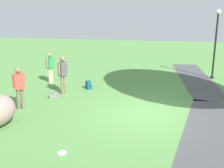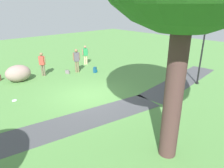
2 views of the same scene
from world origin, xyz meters
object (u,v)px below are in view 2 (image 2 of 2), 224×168
object	(u,v)px
man_near_boulder	(42,63)
frisbee_on_grass	(14,100)
lamp_post	(203,48)
passerby_on_path	(85,54)
lawn_boulder	(18,73)
handbag_on_grass	(67,72)
woman_with_handbag	(77,59)
spare_backpack_on_lawn	(95,70)

from	to	relation	value
man_near_boulder	frisbee_on_grass	distance (m)	4.21
lamp_post	passerby_on_path	distance (m)	9.04
lawn_boulder	frisbee_on_grass	world-z (taller)	lawn_boulder
handbag_on_grass	woman_with_handbag	bearing A→B (deg)	162.76
lawn_boulder	frisbee_on_grass	xyz separation A→B (m)	(1.28, 2.84, -0.54)
man_near_boulder	passerby_on_path	bearing A→B (deg)	-173.90
lamp_post	frisbee_on_grass	bearing A→B (deg)	-29.11
spare_backpack_on_lawn	woman_with_handbag	bearing A→B (deg)	-43.93
spare_backpack_on_lawn	frisbee_on_grass	bearing A→B (deg)	8.86
man_near_boulder	passerby_on_path	size ratio (longest dim) A/B	1.05
passerby_on_path	spare_backpack_on_lawn	size ratio (longest dim) A/B	3.98
lawn_boulder	spare_backpack_on_lawn	xyz separation A→B (m)	(-4.87, 1.88, -0.35)
lawn_boulder	woman_with_handbag	world-z (taller)	woman_with_handbag
spare_backpack_on_lawn	frisbee_on_grass	world-z (taller)	spare_backpack_on_lawn
lamp_post	frisbee_on_grass	distance (m)	11.14
passerby_on_path	handbag_on_grass	xyz separation A→B (m)	(2.46, 1.14, -0.77)
frisbee_on_grass	spare_backpack_on_lawn	bearing A→B (deg)	-171.14
woman_with_handbag	lawn_boulder	bearing A→B (deg)	-13.77
spare_backpack_on_lawn	frisbee_on_grass	distance (m)	6.23
lamp_post	woman_with_handbag	distance (m)	8.49
lamp_post	handbag_on_grass	distance (m)	9.22
man_near_boulder	spare_backpack_on_lawn	distance (m)	3.76
spare_backpack_on_lawn	passerby_on_path	bearing A→B (deg)	-109.18
passerby_on_path	frisbee_on_grass	world-z (taller)	passerby_on_path
lawn_boulder	passerby_on_path	xyz separation A→B (m)	(-5.67, -0.40, 0.37)
lawn_boulder	frisbee_on_grass	bearing A→B (deg)	65.76
lawn_boulder	passerby_on_path	bearing A→B (deg)	-175.93
lamp_post	lawn_boulder	distance (m)	11.72
man_near_boulder	spare_backpack_on_lawn	size ratio (longest dim) A/B	4.17
woman_with_handbag	spare_backpack_on_lawn	xyz separation A→B (m)	(-0.96, 0.92, -0.83)
lamp_post	man_near_boulder	world-z (taller)	lamp_post
lawn_boulder	man_near_boulder	world-z (taller)	man_near_boulder
lawn_boulder	handbag_on_grass	size ratio (longest dim) A/B	4.97
lamp_post	woman_with_handbag	xyz separation A→B (m)	(4.33, -7.19, -1.29)
man_near_boulder	handbag_on_grass	bearing A→B (deg)	154.56
woman_with_handbag	passerby_on_path	distance (m)	2.22
spare_backpack_on_lawn	lamp_post	bearing A→B (deg)	118.32
woman_with_handbag	handbag_on_grass	distance (m)	1.15
woman_with_handbag	passerby_on_path	bearing A→B (deg)	-142.20
lamp_post	spare_backpack_on_lawn	world-z (taller)	lamp_post
frisbee_on_grass	woman_with_handbag	bearing A→B (deg)	-160.05
handbag_on_grass	frisbee_on_grass	size ratio (longest dim) A/B	1.42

